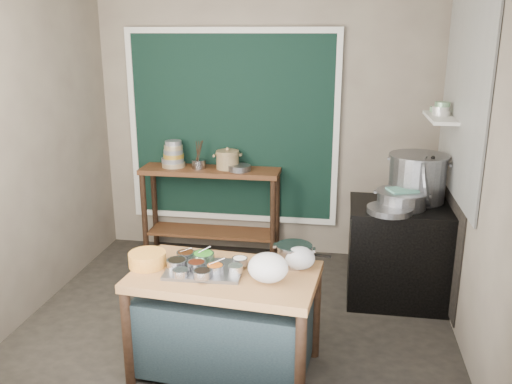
% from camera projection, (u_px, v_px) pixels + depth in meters
% --- Properties ---
extents(floor, '(3.50, 3.00, 0.02)m').
position_uv_depth(floor, '(239.00, 317.00, 4.60)').
color(floor, '#2C2822').
rests_on(floor, ground).
extents(back_wall, '(3.50, 0.02, 2.80)m').
position_uv_depth(back_wall, '(266.00, 123.00, 5.62)').
color(back_wall, gray).
rests_on(back_wall, floor).
extents(left_wall, '(0.02, 3.00, 2.80)m').
position_uv_depth(left_wall, '(29.00, 147.00, 4.47)').
color(left_wall, gray).
rests_on(left_wall, floor).
extents(right_wall, '(0.02, 3.00, 2.80)m').
position_uv_depth(right_wall, '(476.00, 163.00, 3.92)').
color(right_wall, gray).
rests_on(right_wall, floor).
extents(curtain_panel, '(2.10, 0.02, 1.90)m').
position_uv_depth(curtain_panel, '(232.00, 128.00, 5.65)').
color(curtain_panel, black).
rests_on(curtain_panel, back_wall).
extents(curtain_frame, '(2.22, 0.03, 2.02)m').
position_uv_depth(curtain_frame, '(232.00, 128.00, 5.64)').
color(curtain_frame, beige).
rests_on(curtain_frame, back_wall).
extents(tile_panel, '(0.02, 1.70, 1.70)m').
position_uv_depth(tile_panel, '(464.00, 92.00, 4.32)').
color(tile_panel, '#B2B2AA').
rests_on(tile_panel, right_wall).
extents(soot_patch, '(0.01, 1.30, 1.30)m').
position_uv_depth(soot_patch, '(448.00, 224.00, 4.74)').
color(soot_patch, black).
rests_on(soot_patch, right_wall).
extents(wall_shelf, '(0.22, 0.70, 0.03)m').
position_uv_depth(wall_shelf, '(441.00, 118.00, 4.69)').
color(wall_shelf, beige).
rests_on(wall_shelf, right_wall).
extents(prep_table, '(1.31, 0.83, 0.75)m').
position_uv_depth(prep_table, '(225.00, 322.00, 3.77)').
color(prep_table, olive).
rests_on(prep_table, floor).
extents(back_counter, '(1.45, 0.40, 0.95)m').
position_uv_depth(back_counter, '(211.00, 212.00, 5.75)').
color(back_counter, '#532C17').
rests_on(back_counter, floor).
extents(stove_block, '(0.90, 0.68, 0.85)m').
position_uv_depth(stove_block, '(401.00, 254.00, 4.78)').
color(stove_block, black).
rests_on(stove_block, floor).
extents(stove_top, '(0.92, 0.69, 0.03)m').
position_uv_depth(stove_top, '(404.00, 207.00, 4.66)').
color(stove_top, black).
rests_on(stove_top, stove_block).
extents(condiment_tray, '(0.53, 0.39, 0.02)m').
position_uv_depth(condiment_tray, '(205.00, 270.00, 3.68)').
color(condiment_tray, gray).
rests_on(condiment_tray, prep_table).
extents(condiment_bowls, '(0.54, 0.40, 0.06)m').
position_uv_depth(condiment_bowls, '(201.00, 264.00, 3.68)').
color(condiment_bowls, gray).
rests_on(condiment_bowls, condiment_tray).
extents(yellow_basin, '(0.32, 0.32, 0.10)m').
position_uv_depth(yellow_basin, '(147.00, 259.00, 3.75)').
color(yellow_basin, gold).
rests_on(yellow_basin, prep_table).
extents(saucepan, '(0.29, 0.29, 0.14)m').
position_uv_depth(saucepan, '(294.00, 254.00, 3.78)').
color(saucepan, gray).
rests_on(saucepan, prep_table).
extents(plastic_bag_a, '(0.32, 0.29, 0.20)m').
position_uv_depth(plastic_bag_a, '(268.00, 268.00, 3.50)').
color(plastic_bag_a, white).
rests_on(plastic_bag_a, prep_table).
extents(plastic_bag_b, '(0.22, 0.19, 0.16)m').
position_uv_depth(plastic_bag_b, '(300.00, 258.00, 3.70)').
color(plastic_bag_b, white).
rests_on(plastic_bag_b, prep_table).
extents(bowl_stack, '(0.25, 0.25, 0.28)m').
position_uv_depth(bowl_stack, '(173.00, 155.00, 5.67)').
color(bowl_stack, tan).
rests_on(bowl_stack, back_counter).
extents(utensil_cup, '(0.17, 0.17, 0.09)m').
position_uv_depth(utensil_cup, '(199.00, 164.00, 5.62)').
color(utensil_cup, gray).
rests_on(utensil_cup, back_counter).
extents(ceramic_crock, '(0.32, 0.32, 0.17)m').
position_uv_depth(ceramic_crock, '(228.00, 161.00, 5.59)').
color(ceramic_crock, olive).
rests_on(ceramic_crock, back_counter).
extents(wide_bowl, '(0.26, 0.26, 0.06)m').
position_uv_depth(wide_bowl, '(239.00, 168.00, 5.52)').
color(wide_bowl, gray).
rests_on(wide_bowl, back_counter).
extents(stock_pot, '(0.67, 0.67, 0.41)m').
position_uv_depth(stock_pot, '(417.00, 178.00, 4.75)').
color(stock_pot, gray).
rests_on(stock_pot, stove_top).
extents(pot_lid, '(0.22, 0.45, 0.43)m').
position_uv_depth(pot_lid, '(428.00, 181.00, 4.60)').
color(pot_lid, gray).
rests_on(pot_lid, stove_top).
extents(steamer, '(0.48, 0.48, 0.14)m').
position_uv_depth(steamer, '(402.00, 199.00, 4.59)').
color(steamer, gray).
rests_on(steamer, stove_top).
extents(green_cloth, '(0.28, 0.25, 0.02)m').
position_uv_depth(green_cloth, '(402.00, 190.00, 4.57)').
color(green_cloth, slate).
rests_on(green_cloth, steamer).
extents(shallow_pan, '(0.41, 0.41, 0.05)m').
position_uv_depth(shallow_pan, '(389.00, 210.00, 4.46)').
color(shallow_pan, gray).
rests_on(shallow_pan, stove_top).
extents(shelf_bowl_stack, '(0.15, 0.15, 0.12)m').
position_uv_depth(shelf_bowl_stack, '(441.00, 109.00, 4.68)').
color(shelf_bowl_stack, silver).
rests_on(shelf_bowl_stack, wall_shelf).
extents(shelf_bowl_green, '(0.15, 0.15, 0.04)m').
position_uv_depth(shelf_bowl_green, '(437.00, 109.00, 4.92)').
color(shelf_bowl_green, gray).
rests_on(shelf_bowl_green, wall_shelf).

